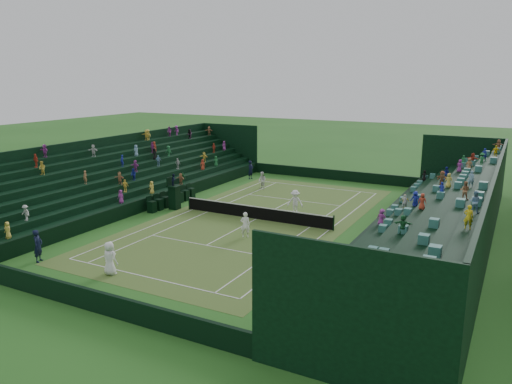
{
  "coord_description": "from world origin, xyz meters",
  "views": [
    {
      "loc": [
        16.02,
        -30.16,
        9.96
      ],
      "look_at": [
        0.0,
        0.0,
        2.0
      ],
      "focal_mm": 35.0,
      "sensor_mm": 36.0,
      "label": 1
    }
  ],
  "objects_px": {
    "tennis_net": "(256,212)",
    "player_near_west": "(110,258)",
    "player_near_east": "(245,225)",
    "player_far_east": "(295,202)",
    "umpire_chair": "(174,194)",
    "player_far_west": "(262,181)"
  },
  "relations": [
    {
      "from": "tennis_net",
      "to": "player_near_west",
      "type": "distance_m",
      "value": 12.6
    },
    {
      "from": "player_near_east",
      "to": "player_far_east",
      "type": "xyz_separation_m",
      "value": [
        0.62,
        6.41,
        0.09
      ]
    },
    {
      "from": "tennis_net",
      "to": "player_far_east",
      "type": "height_order",
      "value": "player_far_east"
    },
    {
      "from": "tennis_net",
      "to": "umpire_chair",
      "type": "distance_m",
      "value": 6.9
    },
    {
      "from": "umpire_chair",
      "to": "player_near_east",
      "type": "xyz_separation_m",
      "value": [
        8.16,
        -3.51,
        -0.34
      ]
    },
    {
      "from": "player_far_east",
      "to": "player_near_west",
      "type": "bearing_deg",
      "value": -115.6
    },
    {
      "from": "player_near_east",
      "to": "player_far_west",
      "type": "xyz_separation_m",
      "value": [
        -5.39,
        12.78,
        -0.04
      ]
    },
    {
      "from": "umpire_chair",
      "to": "player_far_west",
      "type": "distance_m",
      "value": 9.68
    },
    {
      "from": "player_near_east",
      "to": "player_far_east",
      "type": "distance_m",
      "value": 6.45
    },
    {
      "from": "player_near_west",
      "to": "player_far_east",
      "type": "distance_m",
      "value": 15.42
    },
    {
      "from": "tennis_net",
      "to": "umpire_chair",
      "type": "xyz_separation_m",
      "value": [
        -6.86,
        -0.4,
        0.65
      ]
    },
    {
      "from": "player_near_west",
      "to": "player_far_east",
      "type": "bearing_deg",
      "value": -103.24
    },
    {
      "from": "umpire_chair",
      "to": "player_far_east",
      "type": "distance_m",
      "value": 9.26
    },
    {
      "from": "player_far_west",
      "to": "tennis_net",
      "type": "bearing_deg",
      "value": -40.34
    },
    {
      "from": "umpire_chair",
      "to": "player_far_east",
      "type": "xyz_separation_m",
      "value": [
        8.79,
        2.9,
        -0.25
      ]
    },
    {
      "from": "tennis_net",
      "to": "player_near_east",
      "type": "height_order",
      "value": "player_near_east"
    },
    {
      "from": "tennis_net",
      "to": "player_far_east",
      "type": "distance_m",
      "value": 3.18
    },
    {
      "from": "player_near_east",
      "to": "player_far_west",
      "type": "height_order",
      "value": "player_near_east"
    },
    {
      "from": "player_far_west",
      "to": "player_far_east",
      "type": "distance_m",
      "value": 8.76
    },
    {
      "from": "player_near_west",
      "to": "player_far_east",
      "type": "relative_size",
      "value": 0.96
    },
    {
      "from": "tennis_net",
      "to": "player_near_west",
      "type": "xyz_separation_m",
      "value": [
        -1.84,
        -12.46,
        0.36
      ]
    },
    {
      "from": "player_near_west",
      "to": "player_far_west",
      "type": "distance_m",
      "value": 21.44
    }
  ]
}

